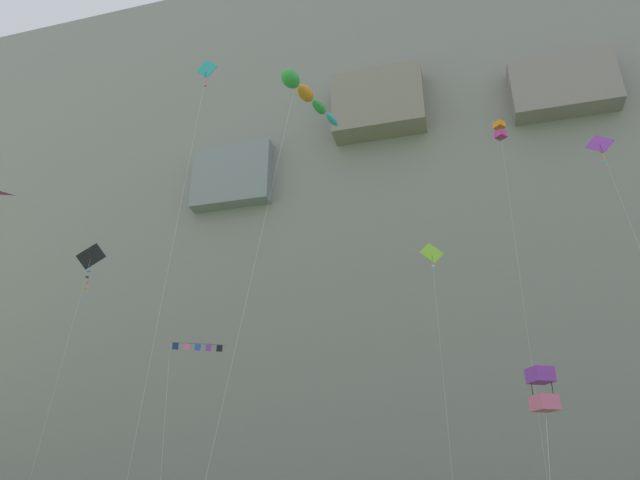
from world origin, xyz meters
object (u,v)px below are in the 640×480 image
(kite_diamond_near_cliff, at_px, (204,83))
(kite_diamond_mid_right, at_px, (90,261))
(kite_box_high_right, at_px, (542,389))
(kite_diamond_low_left, at_px, (603,153))
(kite_banner_high_center, at_px, (194,361))
(kite_windsock_low_center, at_px, (304,92))
(kite_box_upper_right, at_px, (500,132))
(kite_diamond_front_field, at_px, (433,262))

(kite_diamond_near_cliff, height_order, kite_diamond_mid_right, kite_diamond_near_cliff)
(kite_box_high_right, height_order, kite_diamond_low_left, kite_diamond_low_left)
(kite_box_high_right, relative_size, kite_diamond_near_cliff, 0.23)
(kite_box_high_right, relative_size, kite_banner_high_center, 0.63)
(kite_windsock_low_center, distance_m, kite_banner_high_center, 17.48)
(kite_box_upper_right, distance_m, kite_diamond_mid_right, 36.18)
(kite_banner_high_center, distance_m, kite_diamond_mid_right, 21.73)
(kite_diamond_near_cliff, height_order, kite_windsock_low_center, kite_diamond_near_cliff)
(kite_diamond_near_cliff, relative_size, kite_diamond_mid_right, 1.32)
(kite_windsock_low_center, relative_size, kite_banner_high_center, 2.29)
(kite_diamond_low_left, height_order, kite_box_upper_right, kite_box_upper_right)
(kite_diamond_low_left, relative_size, kite_diamond_mid_right, 1.21)
(kite_diamond_near_cliff, distance_m, kite_windsock_low_center, 8.18)
(kite_diamond_low_left, distance_m, kite_windsock_low_center, 23.64)
(kite_windsock_low_center, xyz_separation_m, kite_box_upper_right, (12.34, 12.70, 3.59))
(kite_box_high_right, xyz_separation_m, kite_box_upper_right, (1.81, 17.65, 22.96))
(kite_diamond_front_field, height_order, kite_diamond_low_left, kite_diamond_low_left)
(kite_diamond_low_left, bearing_deg, kite_diamond_mid_right, -178.76)
(kite_box_high_right, bearing_deg, kite_diamond_near_cliff, 161.63)
(kite_diamond_low_left, bearing_deg, kite_diamond_near_cliff, -155.27)
(kite_box_upper_right, bearing_deg, kite_diamond_near_cliff, -149.48)
(kite_diamond_mid_right, bearing_deg, kite_diamond_near_cliff, -36.29)
(kite_box_upper_right, bearing_deg, kite_diamond_front_field, -178.97)
(kite_banner_high_center, relative_size, kite_diamond_mid_right, 0.48)
(kite_box_high_right, height_order, kite_banner_high_center, kite_banner_high_center)
(kite_windsock_low_center, height_order, kite_diamond_mid_right, kite_windsock_low_center)
(kite_diamond_front_field, xyz_separation_m, kite_diamond_near_cliff, (-13.70, -11.57, 10.12))
(kite_box_high_right, distance_m, kite_box_upper_right, 29.02)
(kite_diamond_low_left, height_order, kite_diamond_near_cliff, kite_diamond_near_cliff)
(kite_diamond_near_cliff, distance_m, kite_diamond_mid_right, 20.58)
(kite_box_high_right, bearing_deg, kite_windsock_low_center, 154.81)
(kite_diamond_low_left, distance_m, kite_banner_high_center, 33.09)
(kite_diamond_front_field, height_order, kite_diamond_near_cliff, kite_diamond_near_cliff)
(kite_windsock_low_center, bearing_deg, kite_banner_high_center, 157.01)
(kite_diamond_low_left, xyz_separation_m, kite_windsock_low_center, (-19.44, -13.42, -0.86))
(kite_diamond_front_field, bearing_deg, kite_windsock_low_center, -116.33)
(kite_box_high_right, height_order, kite_box_upper_right, kite_box_upper_right)
(kite_box_high_right, height_order, kite_diamond_mid_right, kite_diamond_mid_right)
(kite_banner_high_center, bearing_deg, kite_diamond_low_left, 20.94)
(kite_box_upper_right, relative_size, kite_diamond_mid_right, 1.28)
(kite_windsock_low_center, bearing_deg, kite_diamond_mid_right, 151.58)
(kite_banner_high_center, bearing_deg, kite_box_upper_right, 25.82)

